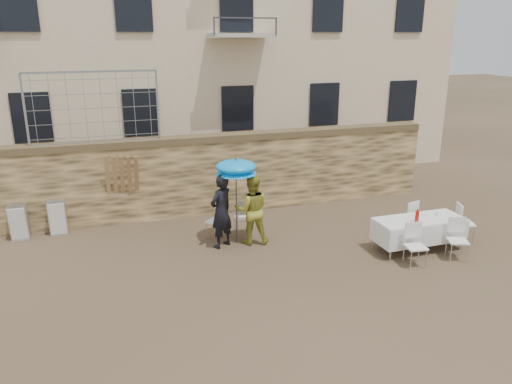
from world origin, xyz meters
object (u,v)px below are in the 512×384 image
object	(u,v)px
banquet_table	(420,220)
table_chair_back	(406,218)
man_suit	(221,211)
chair_stack_left	(20,219)
table_chair_front_left	(416,246)
table_chair_side	(465,222)
couple_chair_left	(216,220)
table_chair_front_right	(458,240)
umbrella	(236,169)
chair_stack_right	(58,216)
couple_chair_right	(243,217)
woman_dress	(252,210)
soda_bottle	(417,216)

from	to	relation	value
banquet_table	table_chair_back	world-z (taller)	table_chair_back
man_suit	table_chair_back	size ratio (longest dim) A/B	1.87
chair_stack_left	table_chair_back	bearing A→B (deg)	-17.51
table_chair_front_left	man_suit	bearing A→B (deg)	155.74
banquet_table	table_chair_side	world-z (taller)	table_chair_side
couple_chair_left	chair_stack_left	bearing A→B (deg)	-56.07
man_suit	couple_chair_left	bearing A→B (deg)	-122.88
chair_stack_left	table_chair_front_right	bearing A→B (deg)	-25.08
umbrella	chair_stack_right	size ratio (longest dim) A/B	2.15
couple_chair_right	man_suit	bearing A→B (deg)	42.08
woman_dress	table_chair_front_right	world-z (taller)	woman_dress
couple_chair_right	chair_stack_left	bearing A→B (deg)	-12.56
table_chair_front_right	table_chair_side	size ratio (longest dim) A/B	1.00
table_chair_front_left	chair_stack_right	xyz separation A→B (m)	(-7.55, 4.47, -0.02)
table_chair_back	man_suit	bearing A→B (deg)	-25.71
table_chair_side	chair_stack_left	distance (m)	11.06
banquet_table	chair_stack_left	distance (m)	9.79
soda_bottle	woman_dress	bearing A→B (deg)	153.25
couple_chair_right	chair_stack_right	xyz separation A→B (m)	(-4.47, 1.59, -0.02)
couple_chair_right	banquet_table	distance (m)	4.26
soda_bottle	table_chair_side	xyz separation A→B (m)	(1.60, 0.25, -0.43)
table_chair_front_left	table_chair_side	bearing A→B (deg)	30.41
table_chair_front_right	woman_dress	bearing A→B (deg)	170.61
table_chair_back	chair_stack_left	world-z (taller)	table_chair_back
banquet_table	table_chair_side	distance (m)	1.43
woman_dress	couple_chair_left	bearing A→B (deg)	-25.23
table_chair_back	soda_bottle	bearing A→B (deg)	51.11
chair_stack_right	couple_chair_right	bearing A→B (deg)	-19.58
table_chair_back	table_chair_front_right	bearing A→B (deg)	84.89
couple_chair_left	chair_stack_right	size ratio (longest dim) A/B	1.04
banquet_table	table_chair_front_right	bearing A→B (deg)	-56.31
couple_chair_right	chair_stack_right	world-z (taller)	couple_chair_right
couple_chair_right	soda_bottle	xyz separation A→B (m)	(3.48, -2.28, 0.43)
woman_dress	couple_chair_right	bearing A→B (deg)	-73.79
man_suit	soda_bottle	xyz separation A→B (m)	(4.18, -1.73, 0.01)
woman_dress	man_suit	bearing A→B (deg)	11.02
couple_chair_right	table_chair_front_left	world-z (taller)	same
couple_chair_left	table_chair_side	world-z (taller)	same
table_chair_back	chair_stack_right	distance (m)	8.84
man_suit	table_chair_side	xyz separation A→B (m)	(5.78, -1.48, -0.42)
soda_bottle	chair_stack_left	xyz separation A→B (m)	(-8.85, 3.87, -0.45)
man_suit	umbrella	bearing A→B (deg)	161.16
table_chair_front_left	table_chair_back	size ratio (longest dim) A/B	1.00
man_suit	chair_stack_right	distance (m)	4.35
man_suit	umbrella	world-z (taller)	umbrella
table_chair_back	chair_stack_right	size ratio (longest dim) A/B	1.04
soda_bottle	table_chair_front_left	size ratio (longest dim) A/B	0.27
man_suit	woman_dress	xyz separation A→B (m)	(0.75, 0.00, -0.04)
umbrella	table_chair_front_right	distance (m)	5.28
table_chair_side	couple_chair_right	bearing A→B (deg)	87.16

